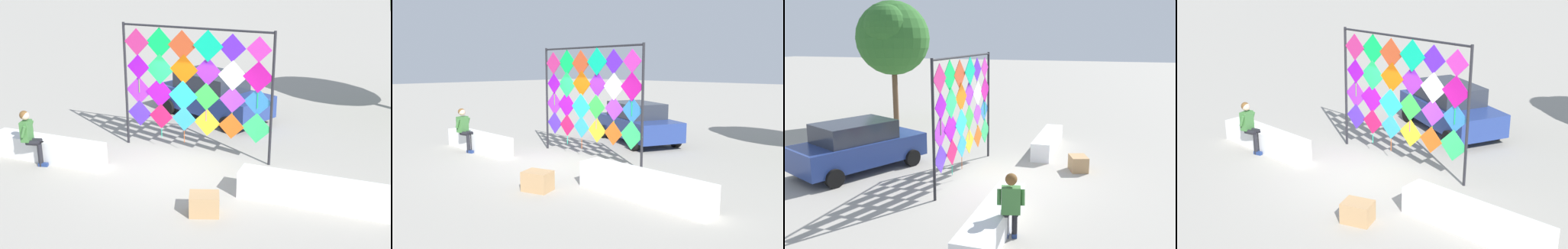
# 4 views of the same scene
# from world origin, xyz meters

# --- Properties ---
(ground) EXTENTS (120.00, 120.00, 0.00)m
(ground) POSITION_xyz_m (0.00, 0.00, 0.00)
(ground) COLOR #9E998E
(plaza_ledge_left) EXTENTS (3.22, 0.60, 0.60)m
(plaza_ledge_left) POSITION_xyz_m (-3.42, -0.52, 0.30)
(plaza_ledge_left) COLOR white
(plaza_ledge_left) RESTS_ON ground
(plaza_ledge_right) EXTENTS (3.22, 0.60, 0.60)m
(plaza_ledge_right) POSITION_xyz_m (3.42, -0.52, 0.30)
(plaza_ledge_right) COLOR white
(plaza_ledge_right) RESTS_ON ground
(kite_display_rack) EXTENTS (4.19, 0.17, 3.42)m
(kite_display_rack) POSITION_xyz_m (-0.00, 1.30, 2.03)
(kite_display_rack) COLOR #232328
(kite_display_rack) RESTS_ON ground
(seated_vendor) EXTENTS (0.67, 0.55, 1.44)m
(seated_vendor) POSITION_xyz_m (-3.60, -0.92, 0.84)
(seated_vendor) COLOR black
(seated_vendor) RESTS_ON ground
(parked_car) EXTENTS (4.16, 3.05, 1.48)m
(parked_car) POSITION_xyz_m (-0.57, 4.46, 0.75)
(parked_car) COLOR navy
(parked_car) RESTS_ON ground
(cardboard_box_large) EXTENTS (0.75, 0.66, 0.45)m
(cardboard_box_large) POSITION_xyz_m (1.39, -1.75, 0.23)
(cardboard_box_large) COLOR tan
(cardboard_box_large) RESTS_ON ground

